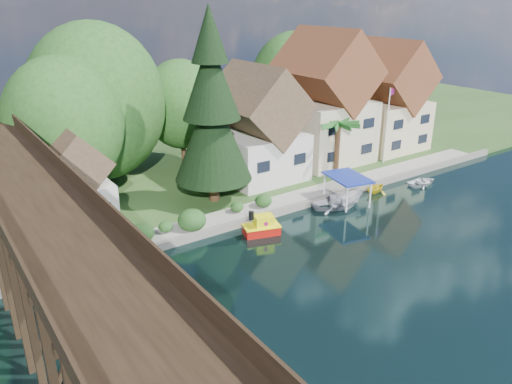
% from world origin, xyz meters
% --- Properties ---
extents(ground, '(140.00, 140.00, 0.00)m').
position_xyz_m(ground, '(0.00, 0.00, 0.00)').
color(ground, black).
rests_on(ground, ground).
extents(bank, '(140.00, 52.00, 0.50)m').
position_xyz_m(bank, '(0.00, 34.00, 0.25)').
color(bank, '#2C5020').
rests_on(bank, ground).
extents(seawall, '(60.00, 0.40, 0.62)m').
position_xyz_m(seawall, '(4.00, 8.00, 0.31)').
color(seawall, slate).
rests_on(seawall, ground).
extents(promenade, '(50.00, 2.60, 0.06)m').
position_xyz_m(promenade, '(6.00, 9.30, 0.53)').
color(promenade, gray).
rests_on(promenade, bank).
extents(trestle_bridge, '(4.12, 44.18, 9.30)m').
position_xyz_m(trestle_bridge, '(-16.00, 5.17, 5.35)').
color(trestle_bridge, black).
rests_on(trestle_bridge, ground).
extents(house_left, '(7.64, 8.64, 11.02)m').
position_xyz_m(house_left, '(7.00, 16.00, 5.14)').
color(house_left, beige).
rests_on(house_left, bank).
extents(house_center, '(8.65, 9.18, 13.89)m').
position_xyz_m(house_center, '(16.00, 16.50, 6.42)').
color(house_center, beige).
rests_on(house_center, bank).
extents(house_right, '(8.15, 8.64, 12.45)m').
position_xyz_m(house_right, '(25.00, 16.00, 5.78)').
color(house_right, beige).
rests_on(house_right, bank).
extents(shed, '(5.09, 5.40, 7.85)m').
position_xyz_m(shed, '(-11.00, 14.50, 3.83)').
color(shed, beige).
rests_on(shed, bank).
extents(bg_trees, '(49.90, 13.30, 10.57)m').
position_xyz_m(bg_trees, '(1.00, 21.25, 7.29)').
color(bg_trees, '#382314').
rests_on(bg_trees, bank).
extents(shrubs, '(15.76, 2.47, 1.70)m').
position_xyz_m(shrubs, '(-4.60, 9.26, 1.23)').
color(shrubs, '#184117').
rests_on(shrubs, bank).
extents(conifer, '(6.62, 6.62, 16.30)m').
position_xyz_m(conifer, '(0.35, 13.03, 8.35)').
color(conifer, '#382314').
rests_on(conifer, bank).
extents(palm_tree, '(5.22, 5.22, 5.83)m').
position_xyz_m(palm_tree, '(13.55, 11.66, 5.59)').
color(palm_tree, '#382314').
rests_on(palm_tree, bank).
extents(flagpole, '(1.19, 0.50, 8.03)m').
position_xyz_m(flagpole, '(20.65, 11.69, 5.42)').
color(flagpole, white).
rests_on(flagpole, bank).
extents(tugboat, '(3.14, 2.30, 2.04)m').
position_xyz_m(tugboat, '(0.45, 5.97, 0.61)').
color(tugboat, '#B1120B').
rests_on(tugboat, ground).
extents(boat_white_a, '(5.02, 4.42, 0.86)m').
position_xyz_m(boat_white_a, '(8.70, 6.49, 0.43)').
color(boat_white_a, white).
rests_on(boat_white_a, ground).
extents(boat_canopy, '(3.65, 4.67, 2.69)m').
position_xyz_m(boat_canopy, '(9.88, 6.41, 1.15)').
color(boat_canopy, silver).
rests_on(boat_canopy, ground).
extents(boat_yellow, '(2.63, 2.33, 1.29)m').
position_xyz_m(boat_yellow, '(14.29, 6.99, 0.64)').
color(boat_yellow, yellow).
rests_on(boat_yellow, ground).
extents(boat_white_b, '(3.43, 2.60, 0.67)m').
position_xyz_m(boat_white_b, '(19.72, 5.85, 0.33)').
color(boat_white_b, white).
rests_on(boat_white_b, ground).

